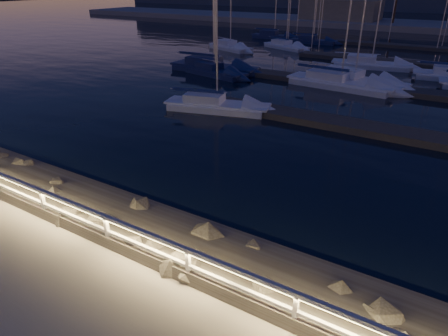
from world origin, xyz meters
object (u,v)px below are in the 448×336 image
(guard_rail, at_px, (156,244))
(sailboat_j, at_px, (369,63))
(sailboat_n, at_px, (285,45))
(sailboat_i, at_px, (312,40))
(sailboat_c, at_px, (352,79))
(sailboat_a, at_px, (214,71))
(sailboat_b, at_px, (215,104))
(sailboat_f, at_px, (212,66))
(sailboat_e, at_px, (230,46))
(sailboat_m, at_px, (273,36))
(sailboat_g, at_px, (338,82))

(guard_rail, relative_size, sailboat_j, 3.45)
(sailboat_n, bearing_deg, sailboat_i, 99.54)
(sailboat_j, bearing_deg, sailboat_c, -97.47)
(guard_rail, relative_size, sailboat_c, 3.07)
(sailboat_a, xyz_separation_m, sailboat_b, (5.93, -8.97, -0.01))
(sailboat_a, height_order, sailboat_f, sailboat_f)
(sailboat_e, bearing_deg, sailboat_n, 60.67)
(guard_rail, bearing_deg, sailboat_b, 117.87)
(guard_rail, xyz_separation_m, sailboat_f, (-14.89, 25.15, -0.91))
(guard_rail, height_order, sailboat_i, sailboat_i)
(sailboat_c, distance_m, sailboat_m, 28.57)
(sailboat_g, bearing_deg, sailboat_a, -166.97)
(guard_rail, xyz_separation_m, sailboat_n, (-14.67, 41.44, -0.98))
(sailboat_g, height_order, sailboat_j, sailboat_g)
(sailboat_n, bearing_deg, sailboat_a, -65.87)
(guard_rail, relative_size, sailboat_m, 3.83)
(sailboat_i, bearing_deg, sailboat_m, 160.15)
(sailboat_e, relative_size, sailboat_g, 0.78)
(sailboat_i, xyz_separation_m, sailboat_m, (-6.65, 1.71, 0.02))
(sailboat_b, xyz_separation_m, sailboat_c, (5.68, 12.04, 0.03))
(sailboat_e, bearing_deg, sailboat_f, -45.05)
(sailboat_e, xyz_separation_m, sailboat_n, (5.44, 4.49, -0.03))
(guard_rail, distance_m, sailboat_j, 34.85)
(sailboat_a, bearing_deg, sailboat_i, 101.06)
(sailboat_e, distance_m, sailboat_f, 12.90)
(sailboat_b, bearing_deg, sailboat_m, 93.91)
(sailboat_c, bearing_deg, sailboat_g, -102.68)
(sailboat_a, xyz_separation_m, sailboat_i, (0.40, 23.66, -0.01))
(sailboat_c, relative_size, sailboat_e, 1.26)
(sailboat_a, distance_m, sailboat_m, 26.13)
(sailboat_b, distance_m, sailboat_n, 27.41)
(sailboat_b, height_order, sailboat_n, sailboat_b)
(sailboat_e, relative_size, sailboat_n, 1.03)
(sailboat_i, bearing_deg, sailboat_f, -99.24)
(guard_rail, relative_size, sailboat_f, 3.05)
(sailboat_b, distance_m, sailboat_g, 11.64)
(sailboat_f, bearing_deg, sailboat_a, -53.35)
(sailboat_m, xyz_separation_m, sailboat_n, (5.38, -7.79, -0.03))
(sailboat_a, height_order, sailboat_m, sailboat_m)
(sailboat_c, xyz_separation_m, sailboat_g, (-0.67, -1.54, 0.01))
(guard_rail, xyz_separation_m, sailboat_m, (-20.05, 49.23, -0.95))
(guard_rail, bearing_deg, sailboat_m, 112.16)
(guard_rail, relative_size, sailboat_a, 3.95)
(sailboat_f, bearing_deg, sailboat_e, 110.35)
(sailboat_b, distance_m, sailboat_c, 13.31)
(sailboat_f, height_order, sailboat_n, sailboat_f)
(sailboat_c, relative_size, sailboat_g, 0.98)
(sailboat_c, relative_size, sailboat_j, 1.12)
(sailboat_m, bearing_deg, sailboat_f, -80.71)
(guard_rail, height_order, sailboat_g, sailboat_g)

